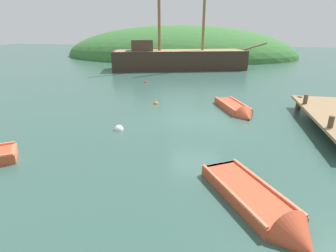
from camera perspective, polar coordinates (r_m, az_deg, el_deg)
The scene contains 8 objects.
ground_plane at distance 13.01m, azimuth 6.16°, elevation 1.32°, with size 120.00×120.00×0.00m, color #33564C.
shore_hill at distance 44.89m, azimuth 2.11°, elevation 14.77°, with size 36.60×23.14×9.49m, color #387033.
sailing_ship at distance 29.82m, azimuth 2.09°, elevation 13.59°, with size 16.64×7.71×13.32m.
rowboat_outer_right at distance 7.08m, azimuth 19.70°, elevation -16.48°, with size 2.85×3.66×1.08m.
rowboat_far at distance 14.67m, azimuth 14.43°, elevation 3.35°, with size 2.25×3.71×0.94m.
buoy_red at distance 22.29m, azimuth -4.71°, elevation 9.27°, with size 0.28×0.28×0.28m, color red.
buoy_orange at distance 15.76m, azimuth -2.59°, elevation 4.76°, with size 0.29×0.29×0.29m, color orange.
buoy_white at distance 11.87m, azimuth -10.50°, elevation -0.79°, with size 0.42×0.42×0.42m, color white.
Camera 1 is at (1.11, -12.27, 4.16)m, focal length 28.42 mm.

